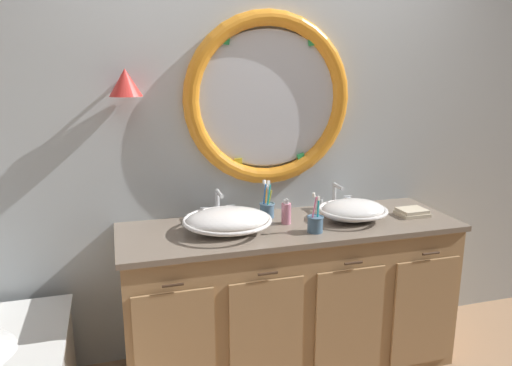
{
  "coord_description": "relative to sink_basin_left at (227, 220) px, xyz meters",
  "views": [
    {
      "loc": [
        -0.84,
        -2.2,
        1.74
      ],
      "look_at": [
        -0.12,
        0.25,
        1.11
      ],
      "focal_mm": 34.74,
      "sensor_mm": 36.0,
      "label": 1
    }
  ],
  "objects": [
    {
      "name": "sink_basin_left",
      "position": [
        0.0,
        0.0,
        0.0
      ],
      "size": [
        0.47,
        0.47,
        0.13
      ],
      "color": "white",
      "rests_on": "vanity_counter"
    },
    {
      "name": "back_wall_assembly",
      "position": [
        0.29,
        0.36,
        0.39
      ],
      "size": [
        6.4,
        0.26,
        2.6
      ],
      "color": "silver",
      "rests_on": "ground_plane"
    },
    {
      "name": "toothbrush_holder_right",
      "position": [
        0.44,
        -0.13,
        -0.01
      ],
      "size": [
        0.09,
        0.09,
        0.22
      ],
      "color": "slate",
      "rests_on": "vanity_counter"
    },
    {
      "name": "faucet_set_right",
      "position": [
        0.73,
        0.24,
        -0.0
      ],
      "size": [
        0.24,
        0.14,
        0.16
      ],
      "color": "silver",
      "rests_on": "vanity_counter"
    },
    {
      "name": "faucet_set_left",
      "position": [
        -0.0,
        0.24,
        0.01
      ],
      "size": [
        0.2,
        0.15,
        0.17
      ],
      "color": "silver",
      "rests_on": "vanity_counter"
    },
    {
      "name": "vanity_counter",
      "position": [
        0.36,
        0.03,
        -0.49
      ],
      "size": [
        1.88,
        0.64,
        0.86
      ],
      "color": "tan",
      "rests_on": "ground_plane"
    },
    {
      "name": "soap_dispenser",
      "position": [
        0.34,
        0.05,
        -0.0
      ],
      "size": [
        0.05,
        0.06,
        0.15
      ],
      "color": "pink",
      "rests_on": "vanity_counter"
    },
    {
      "name": "sink_basin_right",
      "position": [
        0.73,
        0.0,
        -0.01
      ],
      "size": [
        0.39,
        0.39,
        0.12
      ],
      "color": "white",
      "rests_on": "vanity_counter"
    },
    {
      "name": "toothbrush_holder_left",
      "position": [
        0.28,
        0.18,
        -0.01
      ],
      "size": [
        0.09,
        0.09,
        0.23
      ],
      "color": "slate",
      "rests_on": "vanity_counter"
    },
    {
      "name": "folded_hand_towel",
      "position": [
        1.1,
        -0.02,
        -0.04
      ],
      "size": [
        0.17,
        0.14,
        0.04
      ],
      "color": "beige",
      "rests_on": "vanity_counter"
    }
  ]
}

